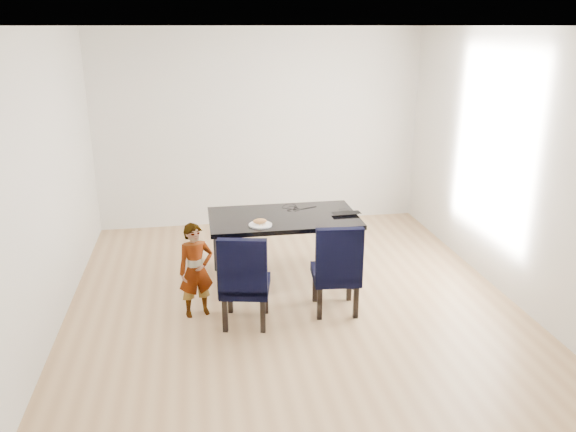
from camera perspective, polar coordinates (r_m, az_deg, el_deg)
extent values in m
cube|color=tan|center=(5.90, 0.33, -8.50)|extent=(4.50, 5.00, 0.01)
cube|color=white|center=(5.25, 0.39, 18.82)|extent=(4.50, 5.00, 0.01)
cube|color=silver|center=(7.84, -2.85, 8.84)|extent=(4.50, 0.01, 2.70)
cube|color=white|center=(3.12, 8.40, -7.09)|extent=(4.50, 0.01, 2.70)
cube|color=white|center=(5.51, -23.46, 3.00)|extent=(0.01, 5.00, 2.70)
cube|color=silver|center=(6.21, 21.40, 4.91)|extent=(0.01, 5.00, 2.70)
cube|color=black|center=(6.19, -0.46, -3.28)|extent=(1.60, 0.90, 0.75)
cube|color=black|center=(5.29, -4.36, -6.31)|extent=(0.53, 0.54, 0.92)
cube|color=black|center=(5.53, 4.86, -5.14)|extent=(0.49, 0.51, 0.93)
imported|color=orange|center=(5.49, -9.33, -5.46)|extent=(0.39, 0.30, 0.94)
cylinder|color=silver|center=(5.78, -2.83, -0.90)|extent=(0.25, 0.25, 0.01)
ellipsoid|color=#B77B41|center=(5.78, -2.87, -0.53)|extent=(0.16, 0.11, 0.06)
imported|color=black|center=(6.17, 5.82, 0.36)|extent=(0.32, 0.21, 0.02)
torus|color=black|center=(6.27, 0.51, 0.68)|extent=(0.15, 0.15, 0.01)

